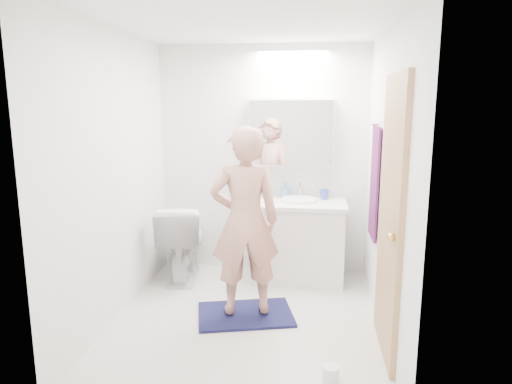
% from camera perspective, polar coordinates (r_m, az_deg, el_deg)
% --- Properties ---
extents(floor, '(2.50, 2.50, 0.00)m').
position_cam_1_polar(floor, '(4.01, -1.19, -15.58)').
color(floor, silver).
rests_on(floor, ground).
extents(ceiling, '(2.50, 2.50, 0.00)m').
position_cam_1_polar(ceiling, '(3.64, -1.35, 20.58)').
color(ceiling, white).
rests_on(ceiling, floor).
extents(wall_back, '(2.50, 0.00, 2.50)m').
position_cam_1_polar(wall_back, '(4.86, 0.87, 3.97)').
color(wall_back, white).
rests_on(wall_back, floor).
extents(wall_front, '(2.50, 0.00, 2.50)m').
position_cam_1_polar(wall_front, '(2.43, -5.53, -3.18)').
color(wall_front, white).
rests_on(wall_front, floor).
extents(wall_left, '(0.00, 2.50, 2.50)m').
position_cam_1_polar(wall_left, '(3.95, -17.28, 1.84)').
color(wall_left, white).
rests_on(wall_left, floor).
extents(wall_right, '(0.00, 2.50, 2.50)m').
position_cam_1_polar(wall_right, '(3.65, 16.11, 1.19)').
color(wall_right, white).
rests_on(wall_right, floor).
extents(vanity_cabinet, '(0.90, 0.55, 0.78)m').
position_cam_1_polar(vanity_cabinet, '(4.73, 5.34, -6.33)').
color(vanity_cabinet, white).
rests_on(vanity_cabinet, floor).
extents(countertop, '(0.95, 0.58, 0.04)m').
position_cam_1_polar(countertop, '(4.62, 5.43, -1.47)').
color(countertop, white).
rests_on(countertop, vanity_cabinet).
extents(sink_basin, '(0.36, 0.36, 0.03)m').
position_cam_1_polar(sink_basin, '(4.65, 5.44, -0.97)').
color(sink_basin, white).
rests_on(sink_basin, countertop).
extents(faucet, '(0.02, 0.02, 0.16)m').
position_cam_1_polar(faucet, '(4.82, 5.53, 0.25)').
color(faucet, silver).
rests_on(faucet, countertop).
extents(medicine_cabinet, '(0.88, 0.14, 0.70)m').
position_cam_1_polar(medicine_cabinet, '(4.74, 4.42, 7.40)').
color(medicine_cabinet, white).
rests_on(medicine_cabinet, wall_back).
extents(mirror_panel, '(0.84, 0.01, 0.66)m').
position_cam_1_polar(mirror_panel, '(4.66, 4.37, 7.35)').
color(mirror_panel, silver).
rests_on(mirror_panel, medicine_cabinet).
extents(toilet, '(0.54, 0.83, 0.80)m').
position_cam_1_polar(toilet, '(4.80, -9.21, -6.06)').
color(toilet, white).
rests_on(toilet, floor).
extents(bath_rug, '(0.91, 0.73, 0.02)m').
position_cam_1_polar(bath_rug, '(4.06, -1.34, -15.06)').
color(bath_rug, '#13183D').
rests_on(bath_rug, floor).
extents(person, '(0.65, 0.51, 1.58)m').
position_cam_1_polar(person, '(3.77, -1.40, -3.72)').
color(person, tan).
rests_on(person, bath_rug).
extents(door, '(0.04, 0.80, 2.00)m').
position_cam_1_polar(door, '(3.34, 16.51, -3.20)').
color(door, tan).
rests_on(door, wall_right).
extents(door_knob, '(0.06, 0.06, 0.06)m').
position_cam_1_polar(door_knob, '(3.06, 16.61, -5.45)').
color(door_knob, gold).
rests_on(door_knob, door).
extents(towel, '(0.02, 0.42, 1.00)m').
position_cam_1_polar(towel, '(4.19, 14.60, 1.12)').
color(towel, '#14133E').
rests_on(towel, wall_right).
extents(towel_hook, '(0.07, 0.02, 0.02)m').
position_cam_1_polar(towel_hook, '(4.14, 14.77, 8.23)').
color(towel_hook, silver).
rests_on(towel_hook, wall_right).
extents(soap_bottle_a, '(0.13, 0.13, 0.23)m').
position_cam_1_polar(soap_bottle_a, '(4.77, 1.29, 0.62)').
color(soap_bottle_a, beige).
rests_on(soap_bottle_a, countertop).
extents(soap_bottle_b, '(0.11, 0.11, 0.17)m').
position_cam_1_polar(soap_bottle_b, '(4.78, 3.71, 0.28)').
color(soap_bottle_b, '#5488B5').
rests_on(soap_bottle_b, countertop).
extents(toothbrush_cup, '(0.14, 0.14, 0.10)m').
position_cam_1_polar(toothbrush_cup, '(4.77, 8.54, -0.32)').
color(toothbrush_cup, '#3B4EB1').
rests_on(toothbrush_cup, countertop).
extents(toilet_paper_roll, '(0.11, 0.11, 0.10)m').
position_cam_1_polar(toilet_paper_roll, '(3.26, 9.34, -21.50)').
color(toilet_paper_roll, white).
rests_on(toilet_paper_roll, floor).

